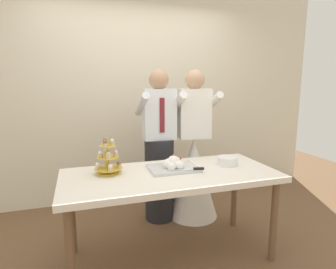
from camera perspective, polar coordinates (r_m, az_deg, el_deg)
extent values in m
plane|color=brown|center=(2.73, 0.52, -23.39)|extent=(8.00, 8.00, 0.00)
cube|color=beige|center=(3.70, -6.73, 9.26)|extent=(5.20, 0.10, 2.90)
cube|color=silver|center=(2.40, 0.55, -8.32)|extent=(1.80, 0.80, 0.05)
cylinder|color=brown|center=(2.17, -19.19, -22.43)|extent=(0.06, 0.06, 0.72)
cylinder|color=brown|center=(2.66, 20.67, -16.11)|extent=(0.06, 0.06, 0.72)
cylinder|color=brown|center=(2.73, -18.93, -15.23)|extent=(0.06, 0.06, 0.72)
cylinder|color=brown|center=(3.13, 13.29, -11.55)|extent=(0.06, 0.06, 0.72)
cylinder|color=gold|center=(2.42, -11.95, -7.59)|extent=(0.17, 0.17, 0.01)
cylinder|color=gold|center=(2.38, -12.08, -4.24)|extent=(0.01, 0.01, 0.31)
cylinder|color=gold|center=(2.41, -11.98, -6.71)|extent=(0.23, 0.23, 0.01)
cylinder|color=#D1B784|center=(2.40, -9.91, -6.26)|extent=(0.04, 0.04, 0.03)
sphere|color=brown|center=(2.40, -9.93, -5.71)|extent=(0.04, 0.04, 0.04)
cylinder|color=#D1B784|center=(2.49, -12.08, -5.76)|extent=(0.04, 0.04, 0.03)
sphere|color=#D6B27A|center=(2.48, -12.11, -5.23)|extent=(0.04, 0.04, 0.04)
cylinder|color=#D1B784|center=(2.39, -14.07, -6.48)|extent=(0.04, 0.04, 0.03)
sphere|color=white|center=(2.39, -14.09, -5.93)|extent=(0.04, 0.04, 0.04)
cylinder|color=#D1B784|center=(2.32, -11.59, -6.91)|extent=(0.04, 0.04, 0.03)
sphere|color=white|center=(2.31, -11.61, -6.34)|extent=(0.04, 0.04, 0.04)
cylinder|color=gold|center=(2.38, -12.07, -4.53)|extent=(0.18, 0.18, 0.01)
cylinder|color=#D1B784|center=(2.38, -10.59, -4.04)|extent=(0.04, 0.04, 0.03)
sphere|color=#EAB7C6|center=(2.38, -10.61, -3.48)|extent=(0.04, 0.04, 0.04)
cylinder|color=#D1B784|center=(2.44, -12.34, -3.79)|extent=(0.04, 0.04, 0.03)
sphere|color=beige|center=(2.43, -12.37, -3.24)|extent=(0.04, 0.04, 0.04)
cylinder|color=#D1B784|center=(2.38, -13.58, -4.20)|extent=(0.04, 0.04, 0.03)
sphere|color=white|center=(2.37, -13.60, -3.64)|extent=(0.04, 0.04, 0.04)
cylinder|color=#D1B784|center=(2.32, -12.01, -4.51)|extent=(0.04, 0.04, 0.03)
sphere|color=#D6B27A|center=(2.31, -12.04, -3.93)|extent=(0.04, 0.04, 0.04)
cylinder|color=gold|center=(2.36, -12.15, -2.30)|extent=(0.13, 0.13, 0.01)
cylinder|color=#D1B784|center=(2.36, -11.28, -1.83)|extent=(0.04, 0.04, 0.03)
sphere|color=beige|center=(2.36, -11.31, -1.26)|extent=(0.04, 0.04, 0.04)
cylinder|color=#D1B784|center=(2.39, -12.64, -1.75)|extent=(0.04, 0.04, 0.03)
sphere|color=brown|center=(2.38, -12.67, -1.19)|extent=(0.04, 0.04, 0.04)
cylinder|color=#D1B784|center=(2.33, -12.66, -2.07)|extent=(0.04, 0.04, 0.03)
sphere|color=brown|center=(2.32, -12.68, -1.50)|extent=(0.04, 0.04, 0.04)
cube|color=silver|center=(2.47, 1.07, -6.86)|extent=(0.42, 0.31, 0.02)
sphere|color=white|center=(2.47, 2.31, -5.77)|extent=(0.09, 0.09, 0.09)
sphere|color=white|center=(2.53, 1.44, -5.39)|extent=(0.09, 0.09, 0.09)
sphere|color=white|center=(2.49, 0.14, -5.76)|extent=(0.08, 0.08, 0.08)
sphere|color=white|center=(2.44, -0.16, -6.03)|extent=(0.09, 0.09, 0.09)
sphere|color=white|center=(2.38, 0.68, -6.56)|extent=(0.08, 0.08, 0.08)
sphere|color=white|center=(2.41, 2.36, -6.26)|extent=(0.08, 0.08, 0.08)
sphere|color=white|center=(2.45, 1.08, -5.59)|extent=(0.11, 0.11, 0.11)
sphere|color=#DB474C|center=(2.49, 1.15, -4.20)|extent=(0.02, 0.02, 0.02)
sphere|color=#2D1938|center=(2.48, 0.77, -4.44)|extent=(0.02, 0.02, 0.02)
sphere|color=#2D1938|center=(2.44, 1.14, -4.73)|extent=(0.02, 0.02, 0.02)
sphere|color=#B21923|center=(2.43, 2.58, -4.88)|extent=(0.02, 0.02, 0.02)
cube|color=silver|center=(2.37, 2.67, -7.20)|extent=(0.23, 0.06, 0.00)
cube|color=black|center=(2.40, 6.23, -6.90)|extent=(0.09, 0.04, 0.02)
cylinder|color=white|center=(2.66, 11.81, -5.95)|extent=(0.18, 0.18, 0.01)
cylinder|color=white|center=(2.66, 11.84, -5.70)|extent=(0.18, 0.18, 0.01)
cylinder|color=white|center=(2.66, 11.88, -5.49)|extent=(0.18, 0.18, 0.01)
cylinder|color=white|center=(2.65, 11.99, -5.26)|extent=(0.18, 0.18, 0.01)
cylinder|color=white|center=(2.65, 11.97, -5.04)|extent=(0.18, 0.18, 0.01)
cylinder|color=white|center=(2.64, 11.96, -4.82)|extent=(0.18, 0.18, 0.01)
cylinder|color=white|center=(2.64, 11.90, -4.59)|extent=(0.18, 0.18, 0.01)
cylinder|color=#232328|center=(3.17, -1.76, -9.10)|extent=(0.32, 0.32, 0.92)
cube|color=white|center=(3.01, -1.84, 4.12)|extent=(0.35, 0.21, 0.54)
sphere|color=tan|center=(2.99, -1.88, 11.07)|extent=(0.21, 0.21, 0.21)
cylinder|color=white|center=(2.96, -5.37, 6.07)|extent=(0.09, 0.49, 0.28)
cylinder|color=white|center=(3.05, 1.69, 6.24)|extent=(0.09, 0.49, 0.28)
cube|color=maroon|center=(2.91, -1.20, 3.90)|extent=(0.05, 0.01, 0.36)
cone|color=white|center=(3.25, 5.14, -8.63)|extent=(0.56, 0.56, 0.92)
cube|color=white|center=(3.09, 5.36, 4.25)|extent=(0.36, 0.24, 0.54)
sphere|color=tan|center=(3.08, 5.48, 11.02)|extent=(0.21, 0.21, 0.21)
cylinder|color=white|center=(3.04, 2.19, 6.23)|extent=(0.13, 0.49, 0.28)
cylinder|color=white|center=(3.15, 8.97, 6.25)|extent=(0.13, 0.49, 0.28)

